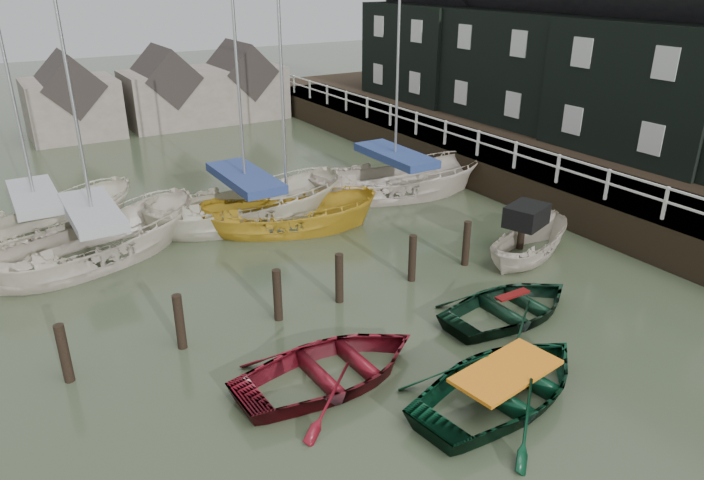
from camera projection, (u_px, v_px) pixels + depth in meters
ground at (445, 340)px, 15.11m from camera, size 120.00×120.00×0.00m
pier at (470, 158)px, 27.19m from camera, size 3.04×32.00×2.70m
land_strip at (556, 155)px, 30.12m from camera, size 14.00×38.00×1.50m
quay_houses at (598, 34)px, 26.80m from camera, size 6.52×28.14×10.01m
mooring_pilings at (342, 284)px, 16.73m from camera, size 13.72×0.22×1.80m
far_sheds at (163, 93)px, 35.13m from camera, size 14.00×4.08×4.39m
rowboat_red at (332, 381)px, 13.63m from camera, size 4.47×3.26×0.90m
rowboat_green at (503, 399)px, 13.06m from camera, size 4.96×3.86×0.94m
rowboat_dkgreen at (510, 316)px, 16.16m from camera, size 4.08×2.96×0.83m
motorboat at (527, 252)px, 19.55m from camera, size 4.24×2.70×2.37m
sailboat_a at (100, 257)px, 19.33m from camera, size 7.28×4.53×12.17m
sailboat_b at (248, 220)px, 22.20m from camera, size 7.34×3.34×11.89m
sailboat_c at (288, 228)px, 21.63m from camera, size 6.51×4.53×9.73m
sailboat_d at (394, 193)px, 24.84m from camera, size 7.51×4.61×13.23m
sailboat_e at (43, 239)px, 20.67m from camera, size 7.09×4.46×9.65m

